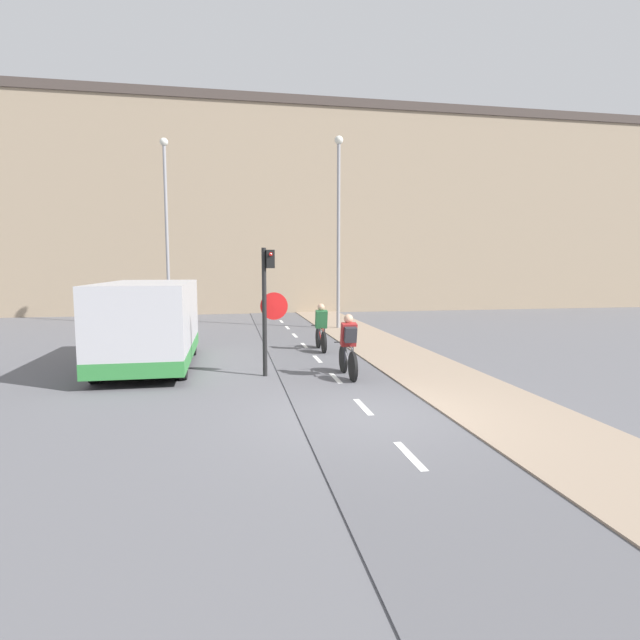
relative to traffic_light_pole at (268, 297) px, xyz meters
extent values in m
plane|color=#5B5B60|center=(1.55, -3.64, -1.94)|extent=(120.00, 120.00, 0.00)
cube|color=#56565B|center=(1.55, -3.64, -1.93)|extent=(2.61, 60.00, 0.02)
cube|color=white|center=(1.55, -5.64, -1.92)|extent=(0.12, 1.10, 0.00)
cube|color=white|center=(1.55, -3.14, -1.92)|extent=(0.12, 1.10, 0.00)
cube|color=white|center=(1.55, -0.64, -1.92)|extent=(0.12, 1.10, 0.00)
cube|color=white|center=(1.55, 1.86, -1.92)|extent=(0.12, 1.10, 0.00)
cube|color=white|center=(1.55, 4.36, -1.92)|extent=(0.12, 1.10, 0.00)
cube|color=white|center=(1.55, 6.86, -1.92)|extent=(0.12, 1.10, 0.00)
cube|color=white|center=(1.55, 9.36, -1.92)|extent=(0.12, 1.10, 0.00)
cube|color=white|center=(1.55, 11.86, -1.92)|extent=(0.12, 1.10, 0.00)
cube|color=gray|center=(4.06, -3.64, -1.91)|extent=(2.40, 60.00, 0.05)
cube|color=gray|center=(1.55, 18.89, 3.87)|extent=(60.00, 5.00, 11.62)
cube|color=#473D38|center=(1.55, 18.89, 9.94)|extent=(60.00, 5.20, 0.50)
cylinder|color=black|center=(-0.08, 0.00, -0.37)|extent=(0.11, 0.11, 3.13)
cube|color=black|center=(0.07, 0.00, 0.92)|extent=(0.20, 0.20, 0.44)
sphere|color=red|center=(0.07, -0.11, 1.03)|extent=(0.09, 0.09, 0.09)
cone|color=red|center=(0.15, 0.00, -0.22)|extent=(0.67, 0.01, 0.67)
cone|color=silver|center=(0.15, 0.00, -0.22)|extent=(0.60, 0.02, 0.60)
cylinder|color=gray|center=(-3.58, 11.09, 2.03)|extent=(0.14, 0.14, 7.94)
sphere|color=silver|center=(-3.58, 11.09, 6.11)|extent=(0.36, 0.36, 0.36)
cylinder|color=gray|center=(3.68, 8.76, 1.95)|extent=(0.14, 0.14, 7.78)
sphere|color=silver|center=(3.68, 8.76, 5.95)|extent=(0.36, 0.36, 0.36)
cylinder|color=black|center=(1.88, -1.00, -1.59)|extent=(0.07, 0.70, 0.70)
cylinder|color=black|center=(1.88, 0.00, -1.59)|extent=(0.07, 0.70, 0.70)
cylinder|color=slate|center=(1.88, -0.31, -1.40)|extent=(0.04, 0.64, 0.44)
cylinder|color=slate|center=(1.88, -0.77, -1.38)|extent=(0.04, 0.33, 0.46)
cylinder|color=slate|center=(1.88, -0.46, -1.18)|extent=(0.04, 0.92, 0.07)
cylinder|color=slate|center=(1.88, -0.81, -1.59)|extent=(0.04, 0.38, 0.05)
cylinder|color=black|center=(1.88, 0.00, -1.15)|extent=(0.46, 0.03, 0.03)
cube|color=maroon|center=(1.88, -0.57, -0.88)|extent=(0.36, 0.31, 0.59)
sphere|color=tan|center=(1.88, -0.53, -0.50)|extent=(0.22, 0.22, 0.22)
cylinder|color=#232328|center=(1.78, -0.60, -1.33)|extent=(0.04, 0.07, 0.44)
cylinder|color=#232328|center=(1.98, -0.60, -1.33)|extent=(0.04, 0.07, 0.44)
cube|color=#28282D|center=(1.88, -0.75, -0.86)|extent=(0.28, 0.23, 0.39)
cylinder|color=black|center=(1.93, 2.87, -1.60)|extent=(0.07, 0.67, 0.67)
cylinder|color=black|center=(1.93, 3.86, -1.60)|extent=(0.07, 0.67, 0.67)
cylinder|color=maroon|center=(1.93, 3.55, -1.43)|extent=(0.04, 0.63, 0.42)
cylinder|color=maroon|center=(1.93, 3.10, -1.41)|extent=(0.04, 0.33, 0.44)
cylinder|color=maroon|center=(1.93, 3.41, -1.22)|extent=(0.04, 0.91, 0.07)
cylinder|color=maroon|center=(1.93, 3.06, -1.61)|extent=(0.04, 0.38, 0.05)
cylinder|color=black|center=(1.93, 3.86, -1.18)|extent=(0.46, 0.03, 0.03)
cube|color=#235B33|center=(1.93, 3.30, -0.92)|extent=(0.36, 0.31, 0.59)
sphere|color=tan|center=(1.93, 3.34, -0.54)|extent=(0.22, 0.22, 0.22)
cylinder|color=#232328|center=(1.83, 3.26, -1.36)|extent=(0.04, 0.07, 0.42)
cylinder|color=#232328|center=(2.03, 3.26, -1.36)|extent=(0.04, 0.07, 0.42)
cube|color=#B7B7BC|center=(-3.03, 1.63, -0.68)|extent=(2.20, 5.16, 2.02)
cube|color=#33843D|center=(-3.03, 1.63, -1.51)|extent=(2.21, 5.17, 0.36)
cube|color=black|center=(-3.03, 4.19, -0.33)|extent=(1.98, 0.04, 0.70)
cylinder|color=black|center=(-4.02, 3.31, -1.59)|extent=(0.18, 0.70, 0.70)
cylinder|color=black|center=(-2.04, 3.31, -1.59)|extent=(0.18, 0.70, 0.70)
cylinder|color=black|center=(-4.02, -0.04, -1.59)|extent=(0.18, 0.70, 0.70)
cylinder|color=black|center=(-2.04, -0.04, -1.59)|extent=(0.18, 0.70, 0.70)
camera|label=1|loc=(-0.92, -12.09, 0.75)|focal=28.00mm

